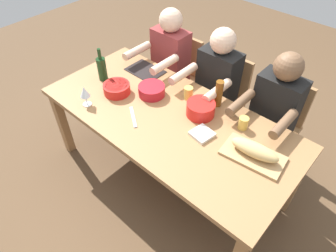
{
  "coord_description": "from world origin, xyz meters",
  "views": [
    {
      "loc": [
        1.13,
        -1.25,
        2.25
      ],
      "look_at": [
        0.0,
        0.0,
        0.63
      ],
      "focal_mm": 32.26,
      "sensor_mm": 36.0,
      "label": 1
    }
  ],
  "objects_px": {
    "wine_bottle": "(102,68)",
    "chair_far_right": "(276,121)",
    "wine_glass": "(85,93)",
    "cup_far_right": "(243,123)",
    "diner_far_center": "(215,85)",
    "bread_loaf": "(255,150)",
    "serving_bowl_fruit": "(152,90)",
    "napkin_stack": "(202,134)",
    "serving_bowl_salad": "(117,88)",
    "serving_bowl_pasta": "(201,108)",
    "diner_far_right": "(272,113)",
    "beer_bottle": "(219,94)",
    "diner_far_left": "(168,62)",
    "chair_far_center": "(223,94)",
    "cup_far_center": "(188,93)",
    "dining_table": "(168,123)",
    "cutting_board": "(253,155)",
    "chair_far_left": "(180,73)"
  },
  "relations": [
    {
      "from": "cutting_board",
      "to": "cup_far_center",
      "type": "distance_m",
      "value": 0.73
    },
    {
      "from": "cutting_board",
      "to": "beer_bottle",
      "type": "xyz_separation_m",
      "value": [
        -0.48,
        0.28,
        0.1
      ]
    },
    {
      "from": "serving_bowl_fruit",
      "to": "serving_bowl_salad",
      "type": "height_order",
      "value": "serving_bowl_fruit"
    },
    {
      "from": "serving_bowl_pasta",
      "to": "cup_far_center",
      "type": "distance_m",
      "value": 0.21
    },
    {
      "from": "bread_loaf",
      "to": "cup_far_right",
      "type": "height_order",
      "value": "bread_loaf"
    },
    {
      "from": "serving_bowl_salad",
      "to": "beer_bottle",
      "type": "distance_m",
      "value": 0.81
    },
    {
      "from": "wine_glass",
      "to": "cup_far_right",
      "type": "distance_m",
      "value": 1.19
    },
    {
      "from": "cup_far_right",
      "to": "serving_bowl_salad",
      "type": "bearing_deg",
      "value": -161.49
    },
    {
      "from": "chair_far_right",
      "to": "napkin_stack",
      "type": "relative_size",
      "value": 6.07
    },
    {
      "from": "bread_loaf",
      "to": "cup_far_center",
      "type": "relative_size",
      "value": 3.15
    },
    {
      "from": "cutting_board",
      "to": "serving_bowl_salad",
      "type": "bearing_deg",
      "value": -173.1
    },
    {
      "from": "cutting_board",
      "to": "serving_bowl_pasta",
      "type": "bearing_deg",
      "value": 168.94
    },
    {
      "from": "diner_far_center",
      "to": "bread_loaf",
      "type": "relative_size",
      "value": 3.75
    },
    {
      "from": "diner_far_center",
      "to": "diner_far_left",
      "type": "xyz_separation_m",
      "value": [
        -0.55,
        0.0,
        0.0
      ]
    },
    {
      "from": "cup_far_center",
      "to": "dining_table",
      "type": "bearing_deg",
      "value": -85.68
    },
    {
      "from": "chair_far_left",
      "to": "bread_loaf",
      "type": "bearing_deg",
      "value": -30.17
    },
    {
      "from": "serving_bowl_pasta",
      "to": "cup_far_right",
      "type": "distance_m",
      "value": 0.33
    },
    {
      "from": "bread_loaf",
      "to": "beer_bottle",
      "type": "height_order",
      "value": "beer_bottle"
    },
    {
      "from": "diner_far_left",
      "to": "wine_glass",
      "type": "bearing_deg",
      "value": -90.3
    },
    {
      "from": "napkin_stack",
      "to": "serving_bowl_fruit",
      "type": "bearing_deg",
      "value": 170.76
    },
    {
      "from": "dining_table",
      "to": "serving_bowl_fruit",
      "type": "bearing_deg",
      "value": 159.37
    },
    {
      "from": "chair_far_center",
      "to": "serving_bowl_pasta",
      "type": "xyz_separation_m",
      "value": [
        0.17,
        -0.62,
        0.32
      ]
    },
    {
      "from": "serving_bowl_pasta",
      "to": "napkin_stack",
      "type": "xyz_separation_m",
      "value": [
        0.14,
        -0.17,
        -0.05
      ]
    },
    {
      "from": "diner_far_left",
      "to": "wine_bottle",
      "type": "bearing_deg",
      "value": -105.78
    },
    {
      "from": "chair_far_right",
      "to": "cup_far_right",
      "type": "distance_m",
      "value": 0.61
    },
    {
      "from": "chair_far_right",
      "to": "serving_bowl_fruit",
      "type": "bearing_deg",
      "value": -139.96
    },
    {
      "from": "dining_table",
      "to": "diner_far_left",
      "type": "bearing_deg",
      "value": 132.28
    },
    {
      "from": "beer_bottle",
      "to": "napkin_stack",
      "type": "distance_m",
      "value": 0.37
    },
    {
      "from": "chair_far_right",
      "to": "chair_far_center",
      "type": "distance_m",
      "value": 0.55
    },
    {
      "from": "cup_far_right",
      "to": "wine_glass",
      "type": "bearing_deg",
      "value": -150.63
    },
    {
      "from": "chair_far_right",
      "to": "cup_far_center",
      "type": "distance_m",
      "value": 0.83
    },
    {
      "from": "diner_far_center",
      "to": "bread_loaf",
      "type": "distance_m",
      "value": 0.87
    },
    {
      "from": "cutting_board",
      "to": "wine_bottle",
      "type": "xyz_separation_m",
      "value": [
        -1.41,
        -0.09,
        0.1
      ]
    },
    {
      "from": "wine_glass",
      "to": "napkin_stack",
      "type": "bearing_deg",
      "value": 20.95
    },
    {
      "from": "cutting_board",
      "to": "diner_far_left",
      "type": "bearing_deg",
      "value": 156.63
    },
    {
      "from": "diner_far_center",
      "to": "serving_bowl_fruit",
      "type": "relative_size",
      "value": 5.59
    },
    {
      "from": "serving_bowl_pasta",
      "to": "cup_far_center",
      "type": "bearing_deg",
      "value": 154.56
    },
    {
      "from": "serving_bowl_fruit",
      "to": "beer_bottle",
      "type": "bearing_deg",
      "value": 27.68
    },
    {
      "from": "chair_far_center",
      "to": "dining_table",
      "type": "bearing_deg",
      "value": -90.0
    },
    {
      "from": "serving_bowl_fruit",
      "to": "napkin_stack",
      "type": "distance_m",
      "value": 0.59
    },
    {
      "from": "diner_far_right",
      "to": "wine_bottle",
      "type": "bearing_deg",
      "value": -153.83
    },
    {
      "from": "serving_bowl_salad",
      "to": "cup_far_right",
      "type": "distance_m",
      "value": 1.03
    },
    {
      "from": "serving_bowl_fruit",
      "to": "cutting_board",
      "type": "height_order",
      "value": "serving_bowl_fruit"
    },
    {
      "from": "chair_far_center",
      "to": "wine_bottle",
      "type": "bearing_deg",
      "value": -131.86
    },
    {
      "from": "diner_far_right",
      "to": "cutting_board",
      "type": "xyz_separation_m",
      "value": [
        0.13,
        -0.53,
        0.05
      ]
    },
    {
      "from": "diner_far_left",
      "to": "cup_far_right",
      "type": "relative_size",
      "value": 12.73
    },
    {
      "from": "diner_far_center",
      "to": "beer_bottle",
      "type": "relative_size",
      "value": 5.45
    },
    {
      "from": "cup_far_center",
      "to": "cutting_board",
      "type": "bearing_deg",
      "value": -15.2
    },
    {
      "from": "wine_bottle",
      "to": "chair_far_right",
      "type": "bearing_deg",
      "value": 32.43
    },
    {
      "from": "bread_loaf",
      "to": "wine_glass",
      "type": "distance_m",
      "value": 1.3
    }
  ]
}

